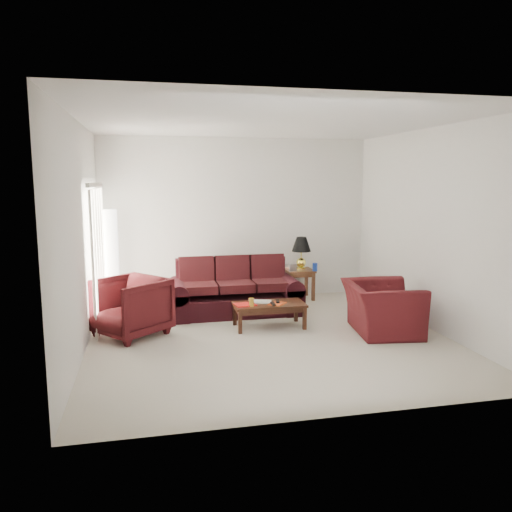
% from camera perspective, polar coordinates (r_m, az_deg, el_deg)
% --- Properties ---
extents(floor, '(5.00, 5.00, 0.00)m').
position_cam_1_polar(floor, '(7.24, 1.45, -9.25)').
color(floor, beige).
rests_on(floor, ground).
extents(blinds, '(0.10, 2.00, 2.16)m').
position_cam_1_polar(blinds, '(8.11, -17.66, 0.13)').
color(blinds, silver).
rests_on(blinds, ground).
extents(sofa, '(2.29, 1.16, 0.90)m').
position_cam_1_polar(sofa, '(8.35, -2.48, -3.61)').
color(sofa, black).
rests_on(sofa, ground).
extents(throw_pillow, '(0.41, 0.24, 0.40)m').
position_cam_1_polar(throw_pillow, '(8.91, -6.07, -1.28)').
color(throw_pillow, black).
rests_on(throw_pillow, sofa).
extents(end_table, '(0.55, 0.55, 0.56)m').
position_cam_1_polar(end_table, '(9.47, 4.95, -3.21)').
color(end_table, '#4A2519').
rests_on(end_table, ground).
extents(table_lamp, '(0.44, 0.44, 0.60)m').
position_cam_1_polar(table_lamp, '(9.44, 5.19, 0.35)').
color(table_lamp, yellow).
rests_on(table_lamp, end_table).
extents(clock, '(0.14, 0.07, 0.14)m').
position_cam_1_polar(clock, '(9.22, 4.24, -1.32)').
color(clock, '#B9BABD').
rests_on(clock, end_table).
extents(blue_canister, '(0.11, 0.11, 0.15)m').
position_cam_1_polar(blue_canister, '(9.27, 6.76, -1.26)').
color(blue_canister, navy).
rests_on(blue_canister, end_table).
extents(picture_frame, '(0.14, 0.17, 0.05)m').
position_cam_1_polar(picture_frame, '(9.48, 3.89, -0.94)').
color(picture_frame, '#AFAEB3').
rests_on(picture_frame, end_table).
extents(floor_lamp, '(0.31, 0.31, 1.76)m').
position_cam_1_polar(floor_lamp, '(8.90, -16.20, -0.37)').
color(floor_lamp, white).
rests_on(floor_lamp, ground).
extents(armchair_left, '(1.30, 1.30, 0.85)m').
position_cam_1_polar(armchair_left, '(7.42, -14.24, -5.67)').
color(armchair_left, '#3B0D10').
rests_on(armchair_left, ground).
extents(armchair_right, '(1.13, 1.25, 0.73)m').
position_cam_1_polar(armchair_right, '(7.59, 14.17, -5.78)').
color(armchair_right, '#3E0E11').
rests_on(armchair_right, ground).
extents(coffee_table, '(1.18, 0.79, 0.38)m').
position_cam_1_polar(coffee_table, '(7.66, 1.52, -6.78)').
color(coffee_table, black).
rests_on(coffee_table, ground).
extents(magazine_red, '(0.33, 0.27, 0.02)m').
position_cam_1_polar(magazine_red, '(7.49, -1.25, -5.57)').
color(magazine_red, red).
rests_on(magazine_red, coffee_table).
extents(magazine_white, '(0.34, 0.29, 0.02)m').
position_cam_1_polar(magazine_white, '(7.66, 0.64, -5.25)').
color(magazine_white, beige).
rests_on(magazine_white, coffee_table).
extents(magazine_orange, '(0.32, 0.33, 0.02)m').
position_cam_1_polar(magazine_orange, '(7.56, 2.43, -5.45)').
color(magazine_orange, '#CA4117').
rests_on(magazine_orange, coffee_table).
extents(remote_a, '(0.06, 0.18, 0.02)m').
position_cam_1_polar(remote_a, '(7.46, 1.95, -5.48)').
color(remote_a, black).
rests_on(remote_a, coffee_table).
extents(remote_b, '(0.09, 0.18, 0.02)m').
position_cam_1_polar(remote_b, '(7.62, 2.50, -5.18)').
color(remote_b, black).
rests_on(remote_b, coffee_table).
extents(yellow_glass, '(0.08, 0.08, 0.13)m').
position_cam_1_polar(yellow_glass, '(7.41, -0.53, -5.29)').
color(yellow_glass, gold).
rests_on(yellow_glass, coffee_table).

